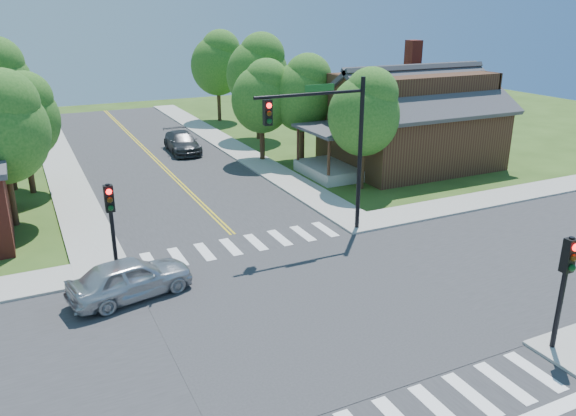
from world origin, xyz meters
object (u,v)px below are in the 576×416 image
car_silver (131,279)px  signal_pole_se (566,273)px  signal_pole_nw (111,213)px  house_ne (410,116)px  car_dgrey (182,143)px  signal_mast_ne (329,133)px

car_silver → signal_pole_se: bearing=-141.1°
signal_pole_nw → car_silver: 2.82m
house_ne → car_silver: size_ratio=2.76×
signal_pole_se → car_silver: (-11.04, 9.12, -1.90)m
signal_pole_nw → house_ne: house_ne is taller
house_ne → signal_pole_nw: bearing=-157.3°
signal_pole_nw → car_silver: bearing=-85.5°
house_ne → car_dgrey: size_ratio=2.56×
signal_pole_nw → house_ne: (20.71, 8.66, 0.67)m
signal_pole_se → signal_pole_nw: bearing=135.0°
car_dgrey → signal_pole_se: bearing=-80.8°
signal_pole_se → signal_pole_nw: 15.84m
signal_pole_se → car_dgrey: size_ratio=0.74×
house_ne → signal_pole_se: bearing=-115.6°
signal_mast_ne → car_silver: (-9.35, -2.09, -4.09)m
signal_pole_se → car_dgrey: bearing=96.3°
house_ne → car_silver: (-20.55, -10.73, -2.57)m
car_silver → car_dgrey: bearing=-32.1°
house_ne → car_silver: bearing=-152.4°
house_ne → car_dgrey: 16.40m
signal_pole_nw → car_dgrey: size_ratio=0.74×
signal_pole_nw → house_ne: 22.45m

